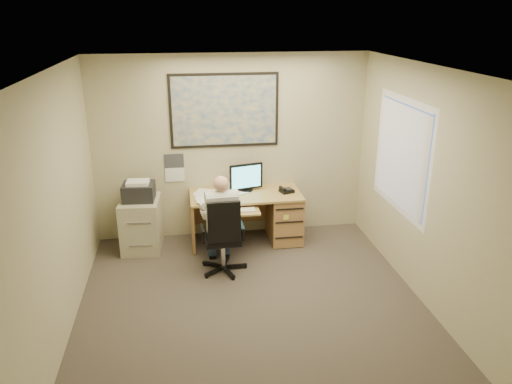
{
  "coord_description": "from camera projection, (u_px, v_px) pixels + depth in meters",
  "views": [
    {
      "loc": [
        -0.72,
        -4.82,
        3.24
      ],
      "look_at": [
        0.22,
        1.3,
        0.98
      ],
      "focal_mm": 35.0,
      "sensor_mm": 36.0,
      "label": 1
    }
  ],
  "objects": [
    {
      "name": "world_map",
      "position": [
        224.0,
        111.0,
        7.1
      ],
      "size": [
        1.56,
        0.03,
        1.06
      ],
      "primitive_type": "cube",
      "color": "#1E4C93",
      "rests_on": "room_shell"
    },
    {
      "name": "window_blinds",
      "position": [
        401.0,
        155.0,
        6.19
      ],
      "size": [
        0.06,
        1.4,
        1.3
      ],
      "primitive_type": null,
      "color": "white",
      "rests_on": "room_shell"
    },
    {
      "name": "desk",
      "position": [
        268.0,
        212.0,
        7.37
      ],
      "size": [
        1.6,
        0.97,
        1.15
      ],
      "color": "tan",
      "rests_on": "ground"
    },
    {
      "name": "person",
      "position": [
        222.0,
        224.0,
        6.44
      ],
      "size": [
        0.59,
        0.8,
        1.3
      ],
      "primitive_type": null,
      "rotation": [
        0.0,
        0.0,
        0.07
      ],
      "color": "silver",
      "rests_on": "office_chair"
    },
    {
      "name": "office_chair",
      "position": [
        223.0,
        251.0,
        6.48
      ],
      "size": [
        0.64,
        0.64,
        1.05
      ],
      "rotation": [
        0.0,
        0.0,
        0.03
      ],
      "color": "black",
      "rests_on": "ground"
    },
    {
      "name": "filing_cabinet",
      "position": [
        141.0,
        220.0,
        7.08
      ],
      "size": [
        0.58,
        0.68,
        1.04
      ],
      "rotation": [
        0.0,
        0.0,
        -0.08
      ],
      "color": "#B0AC8E",
      "rests_on": "ground"
    },
    {
      "name": "room_shell",
      "position": [
        254.0,
        202.0,
        5.23
      ],
      "size": [
        4.0,
        4.5,
        2.7
      ],
      "color": "#3E3730",
      "rests_on": "ground"
    },
    {
      "name": "wall_calendar",
      "position": [
        174.0,
        168.0,
        7.28
      ],
      "size": [
        0.28,
        0.01,
        0.42
      ],
      "primitive_type": "cube",
      "color": "white",
      "rests_on": "room_shell"
    }
  ]
}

